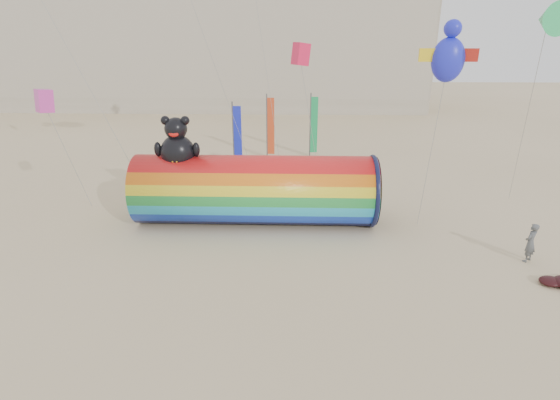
{
  "coord_description": "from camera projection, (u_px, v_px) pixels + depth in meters",
  "views": [
    {
      "loc": [
        1.09,
        -17.17,
        9.49
      ],
      "look_at": [
        0.5,
        1.5,
        2.4
      ],
      "focal_mm": 28.0,
      "sensor_mm": 36.0,
      "label": 1
    }
  ],
  "objects": [
    {
      "name": "festival_banners",
      "position": [
        275.0,
        130.0,
        33.59
      ],
      "size": [
        6.23,
        5.04,
        5.2
      ],
      "color": "#59595E",
      "rests_on": "ground"
    },
    {
      "name": "kite_handler",
      "position": [
        530.0,
        243.0,
        19.23
      ],
      "size": [
        0.79,
        0.76,
        1.81
      ],
      "primitive_type": "imported",
      "rotation": [
        0.0,
        0.0,
        3.83
      ],
      "color": "#4F5356",
      "rests_on": "ground"
    },
    {
      "name": "ground",
      "position": [
        268.0,
        262.0,
        19.44
      ],
      "size": [
        160.0,
        160.0,
        0.0
      ],
      "primitive_type": "plane",
      "color": "#CCB58C",
      "rests_on": "ground"
    },
    {
      "name": "windsock_assembly",
      "position": [
        255.0,
        188.0,
        22.99
      ],
      "size": [
        12.55,
        3.82,
        5.78
      ],
      "color": "red",
      "rests_on": "ground"
    },
    {
      "name": "hotel_building",
      "position": [
        198.0,
        28.0,
        59.08
      ],
      "size": [
        60.4,
        15.4,
        20.6
      ],
      "color": "#B7AD99",
      "rests_on": "ground"
    }
  ]
}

